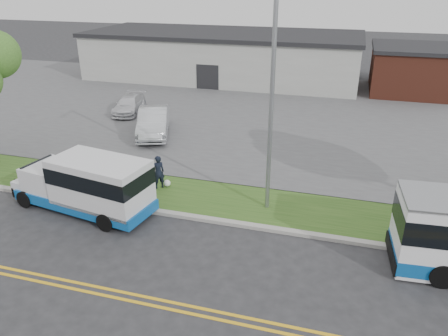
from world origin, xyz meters
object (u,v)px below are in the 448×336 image
(shuttle_bus, at_px, (89,183))
(parked_car_a, at_px, (153,122))
(streetlight_near, at_px, (272,90))
(parked_car_b, at_px, (129,105))
(pedestrian, at_px, (158,172))

(shuttle_bus, distance_m, parked_car_a, 9.52)
(streetlight_near, distance_m, parked_car_b, 17.10)
(pedestrian, relative_size, parked_car_b, 0.40)
(streetlight_near, distance_m, pedestrian, 6.79)
(pedestrian, xyz_separation_m, parked_car_a, (-3.33, 6.73, 0.01))
(streetlight_near, distance_m, parked_car_a, 11.96)
(parked_car_b, bearing_deg, pedestrian, -67.24)
(parked_car_b, bearing_deg, streetlight_near, -52.82)
(parked_car_a, relative_size, parked_car_b, 1.22)
(streetlight_near, relative_size, pedestrian, 5.87)
(pedestrian, bearing_deg, streetlight_near, 133.84)
(shuttle_bus, distance_m, pedestrian, 3.31)
(parked_car_a, bearing_deg, pedestrian, -84.12)
(streetlight_near, height_order, parked_car_a, streetlight_near)
(shuttle_bus, height_order, parked_car_a, shuttle_bus)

